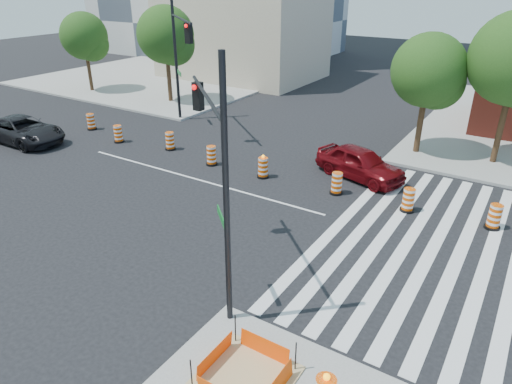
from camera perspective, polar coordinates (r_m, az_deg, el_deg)
ground at (r=22.60m, az=-7.67°, el=1.65°), size 120.00×120.00×0.00m
sidewalk_nw at (r=47.00m, az=-10.74°, el=14.05°), size 22.00×22.00×0.15m
crosswalk_east at (r=18.26m, az=20.02°, el=-5.90°), size 6.75×13.50×0.01m
lane_centerline at (r=22.59m, az=-7.67°, el=1.67°), size 14.00×0.12×0.01m
excavation_pit at (r=11.95m, az=-1.40°, el=-22.09°), size 2.20×2.20×0.90m
beige_midrise at (r=45.69m, az=-1.73°, el=20.39°), size 14.00×10.00×10.00m
red_coupe at (r=22.79m, az=12.87°, el=3.55°), size 4.89×3.05×1.55m
dark_suv at (r=30.52m, az=-27.13°, el=6.92°), size 5.54×2.69×1.52m
signal_pole_se at (r=12.67m, az=-5.14°, el=4.68°), size 4.17×3.94×7.43m
signal_pole_nw at (r=29.62m, az=-9.61°, el=17.78°), size 5.09×4.25×8.57m
tree_north_a at (r=41.74m, az=-20.59°, el=17.49°), size 3.80×3.80×6.46m
tree_north_b at (r=36.24m, az=-11.12°, el=18.35°), size 4.22×4.22×7.18m
tree_north_c at (r=26.05m, az=20.81°, el=13.55°), size 3.83×3.83×6.51m
median_drum_0 at (r=31.53m, az=-19.92°, el=8.20°), size 0.60×0.60×1.02m
median_drum_1 at (r=28.52m, az=-16.83°, el=6.91°), size 0.60×0.60×1.02m
median_drum_2 at (r=26.55m, az=-10.70°, el=6.22°), size 0.60×0.60×1.02m
median_drum_3 at (r=24.03m, az=-5.59°, el=4.48°), size 0.60×0.60×1.02m
median_drum_4 at (r=22.38m, az=0.88°, el=3.01°), size 0.60×0.60×1.18m
median_drum_5 at (r=20.99m, az=10.05°, el=1.00°), size 0.60×0.60×1.02m
median_drum_6 at (r=20.17m, az=18.48°, el=-1.05°), size 0.60×0.60×1.02m
median_drum_7 at (r=20.12m, az=27.63°, el=-2.84°), size 0.60×0.60×1.02m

